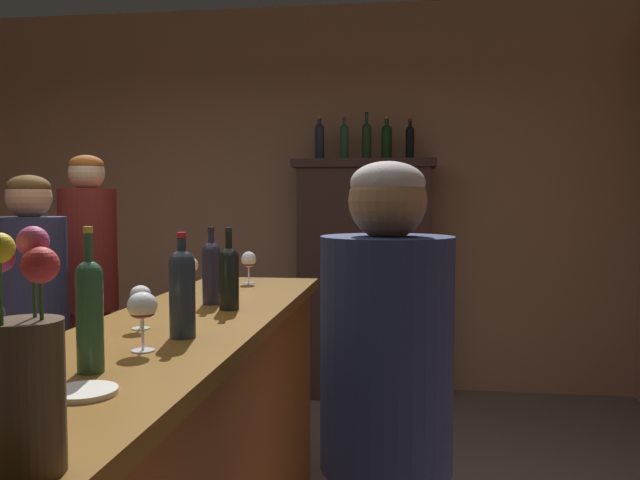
{
  "coord_description": "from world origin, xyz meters",
  "views": [
    {
      "loc": [
        1.01,
        -2.14,
        1.47
      ],
      "look_at": [
        0.67,
        0.36,
        1.32
      ],
      "focal_mm": 36.04,
      "sensor_mm": 36.0,
      "label": 1
    }
  ],
  "objects_px": {
    "patron_near_entrance": "(32,326)",
    "bartender": "(386,433)",
    "display_cabinet": "(364,274)",
    "wine_bottle_merlot": "(182,289)",
    "cheese_plate": "(84,392)",
    "display_bottle_midright": "(387,140)",
    "wine_bottle_malbec": "(90,310)",
    "flower_arrangement": "(27,377)",
    "bar_counter": "(175,479)",
    "patron_by_cabinet": "(89,293)",
    "display_bottle_left": "(320,140)",
    "wine_glass_spare": "(190,267)",
    "display_bottle_right": "(410,141)",
    "display_bottle_midleft": "(344,140)",
    "wine_glass_rear": "(249,261)",
    "display_bottle_center": "(367,139)",
    "wine_bottle_riesling": "(229,275)",
    "wine_glass_front": "(142,308)",
    "wine_bottle_syrah": "(211,270)",
    "wine_glass_mid": "(140,297)"
  },
  "relations": [
    {
      "from": "display_bottle_right",
      "to": "display_bottle_midleft",
      "type": "bearing_deg",
      "value": 180.0
    },
    {
      "from": "display_cabinet",
      "to": "display_bottle_left",
      "type": "relative_size",
      "value": 5.45
    },
    {
      "from": "wine_glass_mid",
      "to": "patron_near_entrance",
      "type": "relative_size",
      "value": 0.09
    },
    {
      "from": "display_bottle_left",
      "to": "wine_glass_spare",
      "type": "bearing_deg",
      "value": -98.91
    },
    {
      "from": "display_bottle_right",
      "to": "cheese_plate",
      "type": "bearing_deg",
      "value": -101.2
    },
    {
      "from": "wine_glass_front",
      "to": "bartender",
      "type": "distance_m",
      "value": 0.73
    },
    {
      "from": "bar_counter",
      "to": "wine_bottle_merlot",
      "type": "height_order",
      "value": "wine_bottle_merlot"
    },
    {
      "from": "bartender",
      "to": "wine_bottle_malbec",
      "type": "bearing_deg",
      "value": 31.9
    },
    {
      "from": "wine_bottle_riesling",
      "to": "patron_by_cabinet",
      "type": "relative_size",
      "value": 0.18
    },
    {
      "from": "flower_arrangement",
      "to": "bartender",
      "type": "xyz_separation_m",
      "value": [
        0.52,
        0.77,
        -0.34
      ]
    },
    {
      "from": "wine_glass_spare",
      "to": "patron_near_entrance",
      "type": "relative_size",
      "value": 0.1
    },
    {
      "from": "wine_glass_spare",
      "to": "display_bottle_center",
      "type": "bearing_deg",
      "value": 71.67
    },
    {
      "from": "bar_counter",
      "to": "display_bottle_center",
      "type": "distance_m",
      "value": 3.13
    },
    {
      "from": "wine_bottle_syrah",
      "to": "display_bottle_center",
      "type": "relative_size",
      "value": 0.88
    },
    {
      "from": "display_cabinet",
      "to": "flower_arrangement",
      "type": "bearing_deg",
      "value": -93.67
    },
    {
      "from": "wine_glass_spare",
      "to": "cheese_plate",
      "type": "relative_size",
      "value": 1.12
    },
    {
      "from": "display_bottle_right",
      "to": "wine_bottle_riesling",
      "type": "bearing_deg",
      "value": -105.62
    },
    {
      "from": "display_bottle_right",
      "to": "patron_by_cabinet",
      "type": "height_order",
      "value": "display_bottle_right"
    },
    {
      "from": "flower_arrangement",
      "to": "display_bottle_right",
      "type": "bearing_deg",
      "value": 81.49
    },
    {
      "from": "wine_bottle_malbec",
      "to": "patron_near_entrance",
      "type": "bearing_deg",
      "value": 126.43
    },
    {
      "from": "patron_by_cabinet",
      "to": "display_bottle_midright",
      "type": "bearing_deg",
      "value": 118.46
    },
    {
      "from": "wine_bottle_malbec",
      "to": "patron_near_entrance",
      "type": "height_order",
      "value": "patron_near_entrance"
    },
    {
      "from": "flower_arrangement",
      "to": "display_cabinet",
      "type": "bearing_deg",
      "value": 86.33
    },
    {
      "from": "wine_bottle_merlot",
      "to": "display_bottle_center",
      "type": "height_order",
      "value": "display_bottle_center"
    },
    {
      "from": "wine_bottle_merlot",
      "to": "patron_near_entrance",
      "type": "height_order",
      "value": "patron_near_entrance"
    },
    {
      "from": "patron_near_entrance",
      "to": "bartender",
      "type": "relative_size",
      "value": 1.01
    },
    {
      "from": "wine_bottle_riesling",
      "to": "patron_near_entrance",
      "type": "bearing_deg",
      "value": 158.34
    },
    {
      "from": "display_bottle_center",
      "to": "bar_counter",
      "type": "bearing_deg",
      "value": -99.63
    },
    {
      "from": "display_cabinet",
      "to": "wine_bottle_merlot",
      "type": "distance_m",
      "value": 2.98
    },
    {
      "from": "wine_glass_spare",
      "to": "flower_arrangement",
      "type": "bearing_deg",
      "value": -78.05
    },
    {
      "from": "wine_glass_spare",
      "to": "cheese_plate",
      "type": "distance_m",
      "value": 1.54
    },
    {
      "from": "patron_near_entrance",
      "to": "bartender",
      "type": "height_order",
      "value": "patron_near_entrance"
    },
    {
      "from": "wine_bottle_riesling",
      "to": "patron_near_entrance",
      "type": "distance_m",
      "value": 1.19
    },
    {
      "from": "wine_glass_rear",
      "to": "patron_near_entrance",
      "type": "bearing_deg",
      "value": -160.56
    },
    {
      "from": "bartender",
      "to": "wine_glass_front",
      "type": "bearing_deg",
      "value": 14.4
    },
    {
      "from": "wine_glass_mid",
      "to": "display_bottle_midleft",
      "type": "height_order",
      "value": "display_bottle_midleft"
    },
    {
      "from": "cheese_plate",
      "to": "display_bottle_midleft",
      "type": "relative_size",
      "value": 0.44
    },
    {
      "from": "patron_by_cabinet",
      "to": "wine_glass_spare",
      "type": "bearing_deg",
      "value": 40.48
    },
    {
      "from": "wine_bottle_malbec",
      "to": "display_bottle_midright",
      "type": "relative_size",
      "value": 1.1
    },
    {
      "from": "wine_bottle_malbec",
      "to": "wine_bottle_syrah",
      "type": "bearing_deg",
      "value": 91.0
    },
    {
      "from": "cheese_plate",
      "to": "display_bottle_left",
      "type": "distance_m",
      "value": 3.63
    },
    {
      "from": "bar_counter",
      "to": "wine_glass_spare",
      "type": "bearing_deg",
      "value": 104.84
    },
    {
      "from": "wine_bottle_riesling",
      "to": "wine_bottle_malbec",
      "type": "xyz_separation_m",
      "value": [
        -0.09,
        -0.91,
        0.02
      ]
    },
    {
      "from": "cheese_plate",
      "to": "display_bottle_midright",
      "type": "xyz_separation_m",
      "value": [
        0.53,
        3.53,
        0.85
      ]
    },
    {
      "from": "wine_bottle_merlot",
      "to": "wine_glass_spare",
      "type": "bearing_deg",
      "value": 107.7
    },
    {
      "from": "bar_counter",
      "to": "display_bottle_left",
      "type": "height_order",
      "value": "display_bottle_left"
    },
    {
      "from": "display_bottle_right",
      "to": "bartender",
      "type": "bearing_deg",
      "value": -91.26
    },
    {
      "from": "bar_counter",
      "to": "patron_by_cabinet",
      "type": "distance_m",
      "value": 1.68
    },
    {
      "from": "wine_bottle_riesling",
      "to": "wine_glass_rear",
      "type": "bearing_deg",
      "value": 98.51
    },
    {
      "from": "wine_bottle_riesling",
      "to": "patron_near_entrance",
      "type": "height_order",
      "value": "patron_near_entrance"
    }
  ]
}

